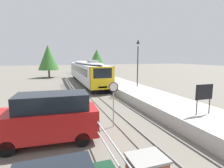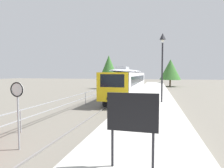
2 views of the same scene
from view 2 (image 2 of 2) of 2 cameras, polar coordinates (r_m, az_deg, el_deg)
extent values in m
plane|color=#6B665B|center=(19.43, -6.41, -5.97)|extent=(160.00, 160.00, 0.00)
cube|color=#6B665B|center=(18.61, 2.34, -6.27)|extent=(3.20, 60.00, 0.06)
cube|color=slate|center=(18.75, 0.17, -5.98)|extent=(0.08, 60.00, 0.08)
cube|color=slate|center=(18.47, 4.54, -6.13)|extent=(0.08, 60.00, 0.08)
cube|color=silver|center=(25.04, 5.45, 0.66)|extent=(2.80, 19.73, 2.55)
cube|color=yellow|center=(15.46, 0.12, -1.01)|extent=(2.80, 0.24, 2.55)
cube|color=black|center=(15.35, 0.05, 1.05)|extent=(2.13, 0.08, 1.12)
cube|color=black|center=(25.02, 5.46, 1.59)|extent=(2.82, 16.57, 0.92)
ellipsoid|color=#B2B5BA|center=(25.01, 5.47, 3.99)|extent=(2.69, 18.94, 0.44)
cube|color=#B2B5BA|center=(20.15, 3.41, 4.94)|extent=(1.10, 2.20, 0.36)
cube|color=#EAE5C6|center=(15.50, 0.06, -4.70)|extent=(1.00, 0.10, 0.20)
cube|color=black|center=(17.87, 1.89, -5.42)|extent=(2.24, 3.20, 0.55)
cube|color=black|center=(32.53, 7.37, -1.46)|extent=(2.24, 3.20, 0.55)
cube|color=#B7B5AD|center=(18.18, 12.47, -5.24)|extent=(3.90, 60.00, 0.90)
cylinder|color=#232328|center=(14.57, 15.57, 3.45)|extent=(0.12, 0.12, 4.60)
pyramid|color=#232328|center=(14.85, 15.75, 14.32)|extent=(0.34, 0.34, 0.50)
sphere|color=silver|center=(14.79, 15.73, 13.10)|extent=(0.24, 0.24, 0.24)
cylinder|color=#232328|center=(4.63, 0.13, -19.57)|extent=(0.06, 0.06, 0.90)
cylinder|color=#232328|center=(4.51, 12.86, -20.26)|extent=(0.06, 0.06, 0.90)
cube|color=black|center=(4.27, 6.48, -8.87)|extent=(1.20, 0.08, 0.90)
cylinder|color=#9EA0A5|center=(8.48, -27.48, -11.02)|extent=(0.07, 0.07, 2.20)
cylinder|color=white|center=(8.23, -27.84, -1.56)|extent=(0.60, 0.03, 0.60)
torus|color=black|center=(8.22, -27.91, -1.56)|extent=(0.61, 0.05, 0.61)
cube|color=#9EA0A5|center=(10.77, -27.03, -7.43)|extent=(0.05, 36.00, 0.05)
cube|color=#9EA0A5|center=(10.87, -26.96, -10.09)|extent=(0.05, 36.00, 0.05)
cylinder|color=#9EA0A5|center=(10.89, -26.95, -10.41)|extent=(0.06, 0.06, 1.25)
cylinder|color=#9EA0A5|center=(18.52, -8.38, -4.49)|extent=(0.06, 0.06, 1.25)
cylinder|color=#9EA0A5|center=(27.01, -1.12, -1.98)|extent=(0.06, 0.06, 1.25)
cylinder|color=brown|center=(45.14, 17.91, 0.26)|extent=(0.36, 0.36, 1.63)
cone|color=#38702D|center=(45.09, 17.98, 4.38)|extent=(4.91, 4.91, 4.85)
cylinder|color=brown|center=(37.14, -1.02, -0.20)|extent=(0.36, 0.36, 1.64)
cone|color=#38702D|center=(37.08, -1.03, 5.08)|extent=(4.23, 4.23, 5.20)
camera|label=1|loc=(9.72, -99.04, 6.01)|focal=28.27mm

